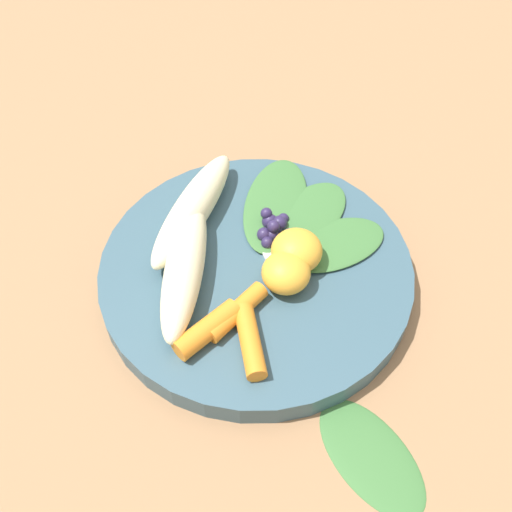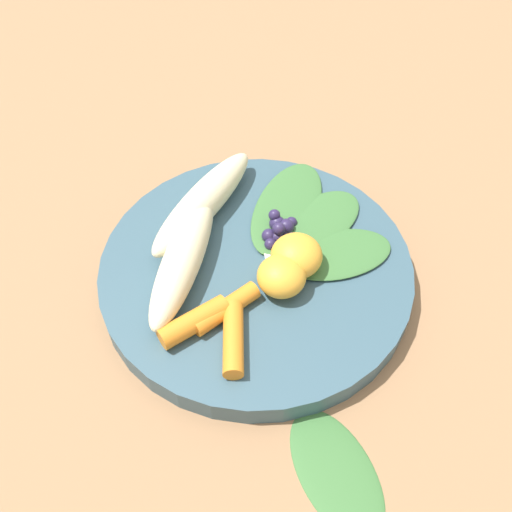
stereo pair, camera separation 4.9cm
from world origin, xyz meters
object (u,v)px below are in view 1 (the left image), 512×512
object	(u,v)px
banana_peeled_right	(193,208)
orange_segment_near	(297,251)
banana_peeled_left	(185,266)
kale_leaf_stray	(371,455)
bowl	(256,271)

from	to	relation	value
banana_peeled_right	orange_segment_near	distance (m)	0.10
banana_peeled_left	banana_peeled_right	size ratio (longest dim) A/B	1.00
banana_peeled_right	orange_segment_near	world-z (taller)	same
kale_leaf_stray	orange_segment_near	bearing A→B (deg)	163.23
orange_segment_near	kale_leaf_stray	world-z (taller)	orange_segment_near
banana_peeled_left	banana_peeled_right	world-z (taller)	same
banana_peeled_left	kale_leaf_stray	xyz separation A→B (m)	(0.06, 0.19, -0.04)
bowl	banana_peeled_left	xyz separation A→B (m)	(0.04, -0.04, 0.03)
banana_peeled_left	banana_peeled_right	xyz separation A→B (m)	(-0.06, -0.03, 0.00)
bowl	banana_peeled_left	world-z (taller)	banana_peeled_left
banana_peeled_left	orange_segment_near	world-z (taller)	same
banana_peeled_right	kale_leaf_stray	size ratio (longest dim) A/B	1.50
orange_segment_near	kale_leaf_stray	size ratio (longest dim) A/B	0.44
banana_peeled_right	kale_leaf_stray	distance (m)	0.25
kale_leaf_stray	banana_peeled_right	bearing A→B (deg)	179.96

